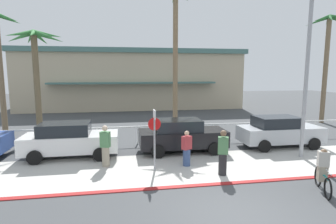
{
  "coord_description": "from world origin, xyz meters",
  "views": [
    {
      "loc": [
        -3.12,
        -6.93,
        4.05
      ],
      "look_at": [
        -0.93,
        6.0,
        2.16
      ],
      "focal_mm": 29.43,
      "sensor_mm": 36.0,
      "label": 1
    }
  ],
  "objects_px": {
    "car_black_2": "(182,135)",
    "cyclist_teal_0": "(323,171)",
    "pedestrian_1": "(105,148)",
    "palm_tree_2": "(176,27)",
    "streetlight_curb": "(310,67)",
    "palm_tree_1": "(35,54)",
    "pedestrian_0": "(223,154)",
    "palm_tree_3": "(327,47)",
    "car_white_1": "(70,140)",
    "car_silver_3": "(279,131)",
    "pedestrian_2": "(187,150)",
    "stop_sign_bike_lane": "(154,131)"
  },
  "relations": [
    {
      "from": "car_silver_3",
      "to": "pedestrian_1",
      "type": "xyz_separation_m",
      "value": [
        -9.2,
        -1.7,
        -0.02
      ]
    },
    {
      "from": "pedestrian_0",
      "to": "palm_tree_3",
      "type": "bearing_deg",
      "value": 38.78
    },
    {
      "from": "palm_tree_1",
      "to": "pedestrian_2",
      "type": "height_order",
      "value": "palm_tree_1"
    },
    {
      "from": "car_silver_3",
      "to": "palm_tree_2",
      "type": "bearing_deg",
      "value": 124.81
    },
    {
      "from": "stop_sign_bike_lane",
      "to": "palm_tree_2",
      "type": "height_order",
      "value": "palm_tree_2"
    },
    {
      "from": "car_white_1",
      "to": "car_silver_3",
      "type": "xyz_separation_m",
      "value": [
        10.95,
        0.07,
        0.0
      ]
    },
    {
      "from": "streetlight_curb",
      "to": "pedestrian_0",
      "type": "height_order",
      "value": "streetlight_curb"
    },
    {
      "from": "palm_tree_1",
      "to": "pedestrian_1",
      "type": "height_order",
      "value": "palm_tree_1"
    },
    {
      "from": "cyclist_teal_0",
      "to": "streetlight_curb",
      "type": "bearing_deg",
      "value": 62.49
    },
    {
      "from": "palm_tree_1",
      "to": "car_white_1",
      "type": "relative_size",
      "value": 1.49
    },
    {
      "from": "palm_tree_1",
      "to": "palm_tree_2",
      "type": "distance_m",
      "value": 9.46
    },
    {
      "from": "palm_tree_3",
      "to": "palm_tree_1",
      "type": "bearing_deg",
      "value": -174.39
    },
    {
      "from": "streetlight_curb",
      "to": "car_silver_3",
      "type": "distance_m",
      "value": 4.02
    },
    {
      "from": "car_black_2",
      "to": "pedestrian_2",
      "type": "xyz_separation_m",
      "value": [
        -0.25,
        -2.16,
        -0.15
      ]
    },
    {
      "from": "car_black_2",
      "to": "car_silver_3",
      "type": "height_order",
      "value": "same"
    },
    {
      "from": "stop_sign_bike_lane",
      "to": "palm_tree_1",
      "type": "distance_m",
      "value": 9.91
    },
    {
      "from": "palm_tree_2",
      "to": "pedestrian_2",
      "type": "distance_m",
      "value": 10.95
    },
    {
      "from": "pedestrian_1",
      "to": "palm_tree_2",
      "type": "bearing_deg",
      "value": 60.17
    },
    {
      "from": "car_silver_3",
      "to": "pedestrian_1",
      "type": "relative_size",
      "value": 2.43
    },
    {
      "from": "car_white_1",
      "to": "car_silver_3",
      "type": "height_order",
      "value": "same"
    },
    {
      "from": "palm_tree_2",
      "to": "streetlight_curb",
      "type": "bearing_deg",
      "value": -62.25
    },
    {
      "from": "streetlight_curb",
      "to": "car_black_2",
      "type": "bearing_deg",
      "value": 159.39
    },
    {
      "from": "car_white_1",
      "to": "streetlight_curb",
      "type": "bearing_deg",
      "value": -10.64
    },
    {
      "from": "palm_tree_2",
      "to": "car_black_2",
      "type": "xyz_separation_m",
      "value": [
        -0.97,
        -6.54,
        -6.39
      ]
    },
    {
      "from": "palm_tree_3",
      "to": "pedestrian_1",
      "type": "relative_size",
      "value": 4.7
    },
    {
      "from": "palm_tree_2",
      "to": "pedestrian_2",
      "type": "xyz_separation_m",
      "value": [
        -1.22,
        -8.69,
        -6.55
      ]
    },
    {
      "from": "palm_tree_2",
      "to": "pedestrian_2",
      "type": "relative_size",
      "value": 6.29
    },
    {
      "from": "pedestrian_0",
      "to": "pedestrian_2",
      "type": "bearing_deg",
      "value": 131.37
    },
    {
      "from": "stop_sign_bike_lane",
      "to": "pedestrian_0",
      "type": "distance_m",
      "value": 2.87
    },
    {
      "from": "car_white_1",
      "to": "pedestrian_2",
      "type": "height_order",
      "value": "car_white_1"
    },
    {
      "from": "palm_tree_3",
      "to": "stop_sign_bike_lane",
      "type": "bearing_deg",
      "value": -149.0
    },
    {
      "from": "stop_sign_bike_lane",
      "to": "pedestrian_2",
      "type": "xyz_separation_m",
      "value": [
        1.45,
        0.39,
        -0.96
      ]
    },
    {
      "from": "car_black_2",
      "to": "cyclist_teal_0",
      "type": "relative_size",
      "value": 2.59
    },
    {
      "from": "pedestrian_1",
      "to": "pedestrian_2",
      "type": "bearing_deg",
      "value": -8.39
    },
    {
      "from": "palm_tree_2",
      "to": "car_white_1",
      "type": "distance_m",
      "value": 11.19
    },
    {
      "from": "car_silver_3",
      "to": "pedestrian_2",
      "type": "height_order",
      "value": "car_silver_3"
    },
    {
      "from": "stop_sign_bike_lane",
      "to": "palm_tree_1",
      "type": "height_order",
      "value": "palm_tree_1"
    },
    {
      "from": "pedestrian_2",
      "to": "streetlight_curb",
      "type": "bearing_deg",
      "value": 0.87
    },
    {
      "from": "pedestrian_2",
      "to": "car_silver_3",
      "type": "bearing_deg",
      "value": 21.15
    },
    {
      "from": "cyclist_teal_0",
      "to": "pedestrian_2",
      "type": "distance_m",
      "value": 5.17
    },
    {
      "from": "cyclist_teal_0",
      "to": "palm_tree_2",
      "type": "bearing_deg",
      "value": 103.07
    },
    {
      "from": "streetlight_curb",
      "to": "palm_tree_3",
      "type": "xyz_separation_m",
      "value": [
        7.62,
        8.43,
        1.76
      ]
    },
    {
      "from": "car_black_2",
      "to": "car_silver_3",
      "type": "xyz_separation_m",
      "value": [
        5.48,
        0.06,
        0.0
      ]
    },
    {
      "from": "car_silver_3",
      "to": "cyclist_teal_0",
      "type": "xyz_separation_m",
      "value": [
        -1.73,
        -5.49,
        -0.18
      ]
    },
    {
      "from": "palm_tree_3",
      "to": "pedestrian_2",
      "type": "height_order",
      "value": "palm_tree_3"
    },
    {
      "from": "car_white_1",
      "to": "pedestrian_2",
      "type": "xyz_separation_m",
      "value": [
        5.23,
        -2.15,
        -0.15
      ]
    },
    {
      "from": "car_black_2",
      "to": "car_silver_3",
      "type": "relative_size",
      "value": 1.0
    },
    {
      "from": "car_white_1",
      "to": "cyclist_teal_0",
      "type": "height_order",
      "value": "car_white_1"
    },
    {
      "from": "streetlight_curb",
      "to": "palm_tree_1",
      "type": "height_order",
      "value": "streetlight_curb"
    },
    {
      "from": "car_silver_3",
      "to": "pedestrian_1",
      "type": "bearing_deg",
      "value": -169.51
    }
  ]
}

